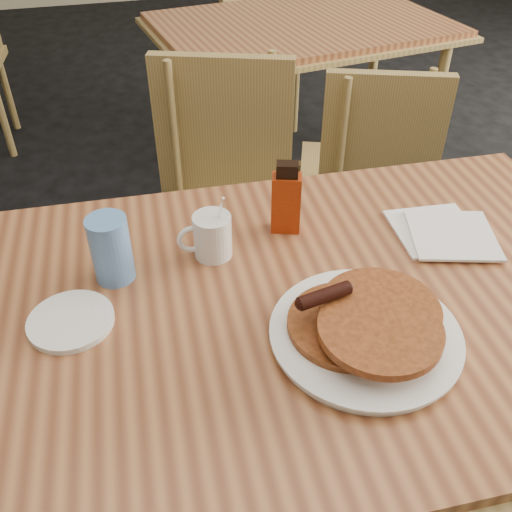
{
  "coord_description": "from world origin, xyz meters",
  "views": [
    {
      "loc": [
        -0.27,
        -0.76,
        1.47
      ],
      "look_at": [
        -0.05,
        0.03,
        0.81
      ],
      "focal_mm": 40.0,
      "sensor_mm": 36.0,
      "label": 1
    }
  ],
  "objects_px": {
    "chair_main_far": "(232,188)",
    "blue_tumbler": "(111,249)",
    "neighbor_table": "(302,31)",
    "syrup_bottle": "(286,200)",
    "chair_neighbor_far": "(256,28)",
    "coffee_mug": "(211,235)",
    "pancake_plate": "(366,328)",
    "main_table": "(320,312)",
    "chair_neighbor_near": "(366,162)"
  },
  "relations": [
    {
      "from": "chair_main_far",
      "to": "blue_tumbler",
      "type": "distance_m",
      "value": 0.72
    },
    {
      "from": "neighbor_table",
      "to": "chair_main_far",
      "type": "bearing_deg",
      "value": -120.08
    },
    {
      "from": "neighbor_table",
      "to": "syrup_bottle",
      "type": "bearing_deg",
      "value": -110.04
    },
    {
      "from": "chair_neighbor_far",
      "to": "coffee_mug",
      "type": "relative_size",
      "value": 5.96
    },
    {
      "from": "syrup_bottle",
      "to": "pancake_plate",
      "type": "bearing_deg",
      "value": -65.54
    },
    {
      "from": "main_table",
      "to": "pancake_plate",
      "type": "distance_m",
      "value": 0.14
    },
    {
      "from": "main_table",
      "to": "chair_main_far",
      "type": "distance_m",
      "value": 0.74
    },
    {
      "from": "main_table",
      "to": "pancake_plate",
      "type": "height_order",
      "value": "pancake_plate"
    },
    {
      "from": "main_table",
      "to": "chair_neighbor_far",
      "type": "distance_m",
      "value": 2.4
    },
    {
      "from": "chair_neighbor_near",
      "to": "pancake_plate",
      "type": "height_order",
      "value": "chair_neighbor_near"
    },
    {
      "from": "chair_main_far",
      "to": "coffee_mug",
      "type": "distance_m",
      "value": 0.63
    },
    {
      "from": "neighbor_table",
      "to": "chair_main_far",
      "type": "relative_size",
      "value": 1.44
    },
    {
      "from": "chair_main_far",
      "to": "chair_neighbor_near",
      "type": "xyz_separation_m",
      "value": [
        0.49,
        0.12,
        -0.05
      ]
    },
    {
      "from": "chair_main_far",
      "to": "chair_neighbor_far",
      "type": "relative_size",
      "value": 1.08
    },
    {
      "from": "main_table",
      "to": "chair_main_far",
      "type": "bearing_deg",
      "value": 90.38
    },
    {
      "from": "blue_tumbler",
      "to": "coffee_mug",
      "type": "bearing_deg",
      "value": 5.66
    },
    {
      "from": "chair_main_far",
      "to": "blue_tumbler",
      "type": "xyz_separation_m",
      "value": [
        -0.36,
        -0.57,
        0.27
      ]
    },
    {
      "from": "main_table",
      "to": "chair_neighbor_far",
      "type": "xyz_separation_m",
      "value": [
        0.5,
        2.33,
        -0.2
      ]
    },
    {
      "from": "main_table",
      "to": "chair_neighbor_far",
      "type": "relative_size",
      "value": 1.57
    },
    {
      "from": "chair_main_far",
      "to": "pancake_plate",
      "type": "relative_size",
      "value": 2.83
    },
    {
      "from": "main_table",
      "to": "coffee_mug",
      "type": "height_order",
      "value": "coffee_mug"
    },
    {
      "from": "neighbor_table",
      "to": "chair_neighbor_near",
      "type": "distance_m",
      "value": 0.79
    },
    {
      "from": "chair_neighbor_near",
      "to": "blue_tumbler",
      "type": "relative_size",
      "value": 6.35
    },
    {
      "from": "chair_neighbor_far",
      "to": "coffee_mug",
      "type": "bearing_deg",
      "value": -126.23
    },
    {
      "from": "chair_neighbor_far",
      "to": "chair_neighbor_near",
      "type": "relative_size",
      "value": 1.01
    },
    {
      "from": "neighbor_table",
      "to": "blue_tumbler",
      "type": "xyz_separation_m",
      "value": [
        -0.86,
        -1.45,
        0.11
      ]
    },
    {
      "from": "pancake_plate",
      "to": "syrup_bottle",
      "type": "distance_m",
      "value": 0.34
    },
    {
      "from": "neighbor_table",
      "to": "pancake_plate",
      "type": "height_order",
      "value": "pancake_plate"
    },
    {
      "from": "chair_main_far",
      "to": "coffee_mug",
      "type": "xyz_separation_m",
      "value": [
        -0.16,
        -0.55,
        0.25
      ]
    },
    {
      "from": "chair_main_far",
      "to": "syrup_bottle",
      "type": "relative_size",
      "value": 5.77
    },
    {
      "from": "neighbor_table",
      "to": "chair_neighbor_near",
      "type": "bearing_deg",
      "value": -91.02
    },
    {
      "from": "chair_neighbor_far",
      "to": "blue_tumbler",
      "type": "xyz_separation_m",
      "value": [
        -0.86,
        -2.18,
        0.31
      ]
    },
    {
      "from": "pancake_plate",
      "to": "chair_neighbor_far",
      "type": "bearing_deg",
      "value": 79.18
    },
    {
      "from": "chair_main_far",
      "to": "blue_tumbler",
      "type": "height_order",
      "value": "chair_main_far"
    },
    {
      "from": "chair_main_far",
      "to": "chair_neighbor_near",
      "type": "distance_m",
      "value": 0.51
    },
    {
      "from": "chair_main_far",
      "to": "pancake_plate",
      "type": "xyz_separation_m",
      "value": [
        0.04,
        -0.84,
        0.23
      ]
    },
    {
      "from": "coffee_mug",
      "to": "blue_tumbler",
      "type": "xyz_separation_m",
      "value": [
        -0.19,
        -0.02,
        0.02
      ]
    },
    {
      "from": "coffee_mug",
      "to": "blue_tumbler",
      "type": "bearing_deg",
      "value": -173.54
    },
    {
      "from": "main_table",
      "to": "chair_neighbor_near",
      "type": "height_order",
      "value": "chair_neighbor_near"
    },
    {
      "from": "neighbor_table",
      "to": "coffee_mug",
      "type": "height_order",
      "value": "coffee_mug"
    },
    {
      "from": "chair_neighbor_far",
      "to": "coffee_mug",
      "type": "distance_m",
      "value": 2.28
    },
    {
      "from": "syrup_bottle",
      "to": "blue_tumbler",
      "type": "xyz_separation_m",
      "value": [
        -0.36,
        -0.06,
        -0.01
      ]
    },
    {
      "from": "coffee_mug",
      "to": "syrup_bottle",
      "type": "distance_m",
      "value": 0.18
    },
    {
      "from": "chair_main_far",
      "to": "syrup_bottle",
      "type": "distance_m",
      "value": 0.58
    },
    {
      "from": "chair_neighbor_far",
      "to": "chair_neighbor_near",
      "type": "bearing_deg",
      "value": -109.45
    },
    {
      "from": "chair_neighbor_far",
      "to": "coffee_mug",
      "type": "height_order",
      "value": "coffee_mug"
    },
    {
      "from": "pancake_plate",
      "to": "blue_tumbler",
      "type": "bearing_deg",
      "value": 145.33
    },
    {
      "from": "neighbor_table",
      "to": "coffee_mug",
      "type": "relative_size",
      "value": 9.24
    },
    {
      "from": "coffee_mug",
      "to": "syrup_bottle",
      "type": "height_order",
      "value": "syrup_bottle"
    },
    {
      "from": "coffee_mug",
      "to": "chair_neighbor_near",
      "type": "bearing_deg",
      "value": 46.33
    }
  ]
}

